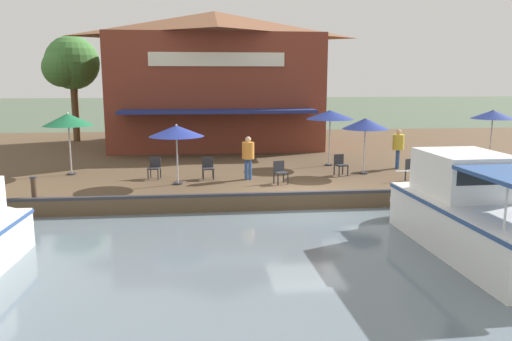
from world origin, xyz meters
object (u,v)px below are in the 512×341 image
object	(u,v)px
patio_umbrella_back_row	(493,115)
cafe_chair_far_corner_seat	(280,171)
cafe_chair_under_first_umbrella	(340,164)
person_near_entrance	(398,144)
patio_umbrella_by_entrance	(365,124)
cafe_chair_facing_river	(208,167)
cafe_chair_mid_patio	(412,169)
cafe_chair_back_row_seat	(155,167)
tree_behind_restaurant	(70,65)
patio_umbrella_far_corner	(68,120)
patio_umbrella_mid_patio_left	(330,115)
patio_umbrella_mid_patio_right	(176,131)
motorboat_nearest_quay	(467,212)
mooring_post	(34,188)
tree_downstream_bank	(223,73)
waterfront_restaurant	(215,78)
person_at_quay_edge	(248,153)

from	to	relation	value
patio_umbrella_back_row	cafe_chair_far_corner_seat	xyz separation A→B (m)	(3.40, -10.41, -1.81)
cafe_chair_under_first_umbrella	person_near_entrance	size ratio (longest dim) A/B	0.49
patio_umbrella_by_entrance	cafe_chair_facing_river	distance (m)	6.68
cafe_chair_mid_patio	person_near_entrance	size ratio (longest dim) A/B	0.49
cafe_chair_back_row_seat	tree_behind_restaurant	xyz separation A→B (m)	(-12.94, -6.20, 4.30)
patio_umbrella_far_corner	cafe_chair_under_first_umbrella	world-z (taller)	patio_umbrella_far_corner
patio_umbrella_mid_patio_left	cafe_chair_back_row_seat	distance (m)	8.17
cafe_chair_facing_river	patio_umbrella_by_entrance	bearing A→B (deg)	93.35
patio_umbrella_mid_patio_right	motorboat_nearest_quay	bearing A→B (deg)	51.71
person_near_entrance	mooring_post	bearing A→B (deg)	-73.04
patio_umbrella_mid_patio_left	tree_downstream_bank	bearing A→B (deg)	-163.18
cafe_chair_far_corner_seat	patio_umbrella_far_corner	bearing A→B (deg)	-108.02
patio_umbrella_by_entrance	patio_umbrella_mid_patio_left	bearing A→B (deg)	-156.80
waterfront_restaurant	cafe_chair_facing_river	xyz separation A→B (m)	(10.59, -0.63, -3.46)
waterfront_restaurant	person_at_quay_edge	size ratio (longest dim) A/B	7.16
person_near_entrance	mooring_post	world-z (taller)	person_near_entrance
waterfront_restaurant	cafe_chair_back_row_seat	world-z (taller)	waterfront_restaurant
patio_umbrella_far_corner	mooring_post	bearing A→B (deg)	-1.38
patio_umbrella_mid_patio_right	patio_umbrella_back_row	bearing A→B (deg)	102.39
patio_umbrella_mid_patio_left	cafe_chair_far_corner_seat	world-z (taller)	patio_umbrella_mid_patio_left
cafe_chair_back_row_seat	tree_behind_restaurant	bearing A→B (deg)	-154.39
cafe_chair_back_row_seat	cafe_chair_facing_river	xyz separation A→B (m)	(0.28, 2.10, 0.00)
patio_umbrella_mid_patio_left	tree_downstream_bank	world-z (taller)	tree_downstream_bank
cafe_chair_far_corner_seat	person_at_quay_edge	size ratio (longest dim) A/B	0.50
patio_umbrella_far_corner	cafe_chair_facing_river	world-z (taller)	patio_umbrella_far_corner
cafe_chair_far_corner_seat	tree_downstream_bank	size ratio (longest dim) A/B	0.14
motorboat_nearest_quay	patio_umbrella_mid_patio_left	bearing A→B (deg)	-172.59
cafe_chair_under_first_umbrella	tree_behind_restaurant	xyz separation A→B (m)	(-13.04, -13.71, 4.30)
patio_umbrella_mid_patio_right	cafe_chair_far_corner_seat	size ratio (longest dim) A/B	2.65
cafe_chair_mid_patio	cafe_chair_back_row_seat	xyz separation A→B (m)	(-1.53, -9.95, 0.00)
patio_umbrella_far_corner	cafe_chair_under_first_umbrella	distance (m)	11.23
patio_umbrella_mid_patio_left	cafe_chair_far_corner_seat	bearing A→B (deg)	-37.32
person_near_entrance	motorboat_nearest_quay	xyz separation A→B (m)	(8.64, -1.54, -0.71)
cafe_chair_under_first_umbrella	person_near_entrance	bearing A→B (deg)	113.11
cafe_chair_under_first_umbrella	tree_downstream_bank	bearing A→B (deg)	-165.98
person_at_quay_edge	person_near_entrance	distance (m)	6.99
mooring_post	cafe_chair_under_first_umbrella	bearing A→B (deg)	105.25
cafe_chair_facing_river	person_at_quay_edge	distance (m)	1.70
cafe_chair_facing_river	patio_umbrella_far_corner	bearing A→B (deg)	-105.01
patio_umbrella_far_corner	cafe_chair_facing_river	distance (m)	6.07
cafe_chair_mid_patio	cafe_chair_back_row_seat	size ratio (longest dim) A/B	1.00
patio_umbrella_far_corner	patio_umbrella_mid_patio_right	xyz separation A→B (m)	(2.43, 4.46, -0.27)
person_near_entrance	tree_downstream_bank	size ratio (longest dim) A/B	0.28
tree_downstream_bank	person_at_quay_edge	bearing A→B (deg)	0.69
mooring_post	patio_umbrella_far_corner	bearing A→B (deg)	178.62
patio_umbrella_far_corner	mooring_post	xyz separation A→B (m)	(4.35, -0.10, -1.88)
patio_umbrella_back_row	mooring_post	world-z (taller)	patio_umbrella_back_row
cafe_chair_facing_river	motorboat_nearest_quay	world-z (taller)	motorboat_nearest_quay
patio_umbrella_far_corner	cafe_chair_back_row_seat	xyz separation A→B (m)	(1.22, 3.50, -1.79)
person_at_quay_edge	tree_behind_restaurant	world-z (taller)	tree_behind_restaurant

